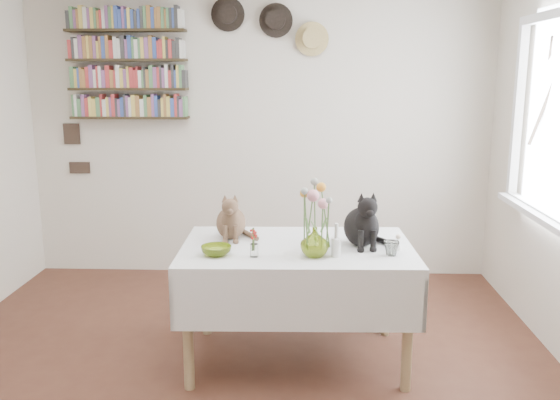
{
  "coord_description": "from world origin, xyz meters",
  "views": [
    {
      "loc": [
        0.39,
        -2.89,
        1.77
      ],
      "look_at": [
        0.26,
        0.46,
        1.05
      ],
      "focal_mm": 38.0,
      "sensor_mm": 36.0,
      "label": 1
    }
  ],
  "objects_px": {
    "flower_vase": "(315,242)",
    "dining_table": "(297,274)",
    "tabby_cat": "(231,214)",
    "black_cat": "(362,217)",
    "bookshelf_unit": "(128,65)"
  },
  "relations": [
    {
      "from": "flower_vase",
      "to": "bookshelf_unit",
      "type": "height_order",
      "value": "bookshelf_unit"
    },
    {
      "from": "dining_table",
      "to": "tabby_cat",
      "type": "distance_m",
      "value": 0.56
    },
    {
      "from": "black_cat",
      "to": "tabby_cat",
      "type": "bearing_deg",
      "value": 162.35
    },
    {
      "from": "flower_vase",
      "to": "dining_table",
      "type": "bearing_deg",
      "value": 115.66
    },
    {
      "from": "bookshelf_unit",
      "to": "flower_vase",
      "type": "bearing_deg",
      "value": -49.3
    },
    {
      "from": "black_cat",
      "to": "bookshelf_unit",
      "type": "xyz_separation_m",
      "value": [
        -1.84,
        1.56,
        0.92
      ]
    },
    {
      "from": "dining_table",
      "to": "bookshelf_unit",
      "type": "xyz_separation_m",
      "value": [
        -1.46,
        1.6,
        1.28
      ]
    },
    {
      "from": "flower_vase",
      "to": "bookshelf_unit",
      "type": "relative_size",
      "value": 0.17
    },
    {
      "from": "dining_table",
      "to": "bookshelf_unit",
      "type": "distance_m",
      "value": 2.51
    },
    {
      "from": "tabby_cat",
      "to": "dining_table",
      "type": "bearing_deg",
      "value": -25.88
    },
    {
      "from": "tabby_cat",
      "to": "black_cat",
      "type": "distance_m",
      "value": 0.82
    },
    {
      "from": "tabby_cat",
      "to": "flower_vase",
      "type": "bearing_deg",
      "value": -40.64
    },
    {
      "from": "flower_vase",
      "to": "bookshelf_unit",
      "type": "xyz_separation_m",
      "value": [
        -1.56,
        1.81,
        1.01
      ]
    },
    {
      "from": "tabby_cat",
      "to": "flower_vase",
      "type": "height_order",
      "value": "tabby_cat"
    },
    {
      "from": "black_cat",
      "to": "flower_vase",
      "type": "relative_size",
      "value": 2.07
    }
  ]
}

